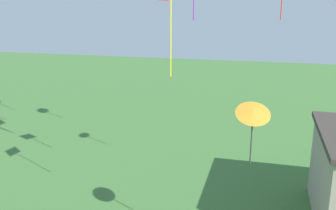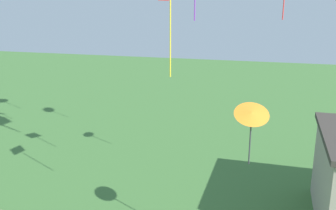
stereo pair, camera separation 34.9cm
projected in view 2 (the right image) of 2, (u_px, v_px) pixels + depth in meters
kite_orange_delta at (252, 114)px, 12.44m from camera, size 1.38×1.30×2.14m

